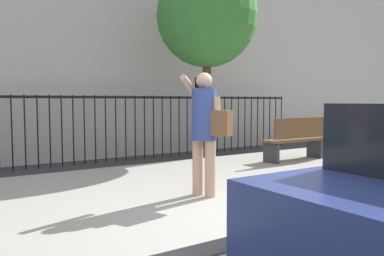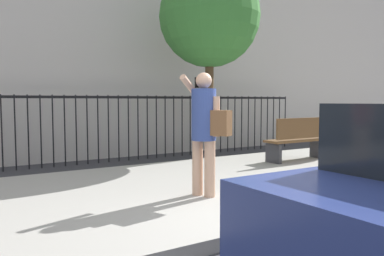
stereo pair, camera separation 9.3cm
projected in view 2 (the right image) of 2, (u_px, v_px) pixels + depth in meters
The scene contains 6 objects.
ground_plane at pixel (290, 235), 4.28m from camera, with size 60.00×60.00×0.00m, color #333338.
sidewalk at pixel (185, 189), 6.12m from camera, with size 28.00×4.40×0.15m, color #9E9B93.
iron_fence at pixel (103, 120), 9.17m from camera, with size 12.03×0.04×1.60m.
pedestrian_on_phone at pixel (205, 125), 5.33m from camera, with size 0.56×0.72×1.70m.
street_bench at pixel (300, 138), 8.53m from camera, with size 1.60×0.45×0.95m.
street_tree_near at pixel (210, 17), 9.08m from camera, with size 2.36×2.36×4.61m.
Camera 2 is at (-3.15, -2.95, 1.47)m, focal length 36.45 mm.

